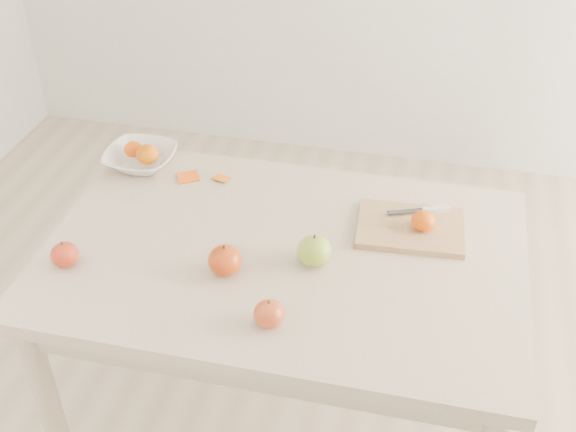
# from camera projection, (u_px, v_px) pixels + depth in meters

# --- Properties ---
(table) EXTENTS (1.20, 0.80, 0.75)m
(table) POSITION_uv_depth(u_px,v_px,m) (284.00, 279.00, 1.87)
(table) COLOR beige
(table) RESTS_ON ground
(cutting_board) EXTENTS (0.28, 0.22, 0.02)m
(cutting_board) POSITION_uv_depth(u_px,v_px,m) (411.00, 228.00, 1.87)
(cutting_board) COLOR #AE7E57
(cutting_board) RESTS_ON table
(board_tangerine) EXTENTS (0.06, 0.06, 0.05)m
(board_tangerine) POSITION_uv_depth(u_px,v_px,m) (423.00, 221.00, 1.84)
(board_tangerine) COLOR #D34307
(board_tangerine) RESTS_ON cutting_board
(fruit_bowl) EXTENTS (0.20, 0.20, 0.05)m
(fruit_bowl) POSITION_uv_depth(u_px,v_px,m) (141.00, 158.00, 2.12)
(fruit_bowl) COLOR white
(fruit_bowl) RESTS_ON table
(bowl_tangerine_near) EXTENTS (0.05, 0.05, 0.05)m
(bowl_tangerine_near) POSITION_uv_depth(u_px,v_px,m) (133.00, 149.00, 2.12)
(bowl_tangerine_near) COLOR #E34D08
(bowl_tangerine_near) RESTS_ON fruit_bowl
(bowl_tangerine_far) EXTENTS (0.07, 0.07, 0.06)m
(bowl_tangerine_far) POSITION_uv_depth(u_px,v_px,m) (147.00, 154.00, 2.09)
(bowl_tangerine_far) COLOR #E76008
(bowl_tangerine_far) RESTS_ON fruit_bowl
(orange_peel_a) EXTENTS (0.07, 0.07, 0.01)m
(orange_peel_a) POSITION_uv_depth(u_px,v_px,m) (188.00, 178.00, 2.08)
(orange_peel_a) COLOR #E0520F
(orange_peel_a) RESTS_ON table
(orange_peel_b) EXTENTS (0.05, 0.05, 0.01)m
(orange_peel_b) POSITION_uv_depth(u_px,v_px,m) (221.00, 179.00, 2.07)
(orange_peel_b) COLOR orange
(orange_peel_b) RESTS_ON table
(paring_knife) EXTENTS (0.17, 0.07, 0.01)m
(paring_knife) POSITION_uv_depth(u_px,v_px,m) (431.00, 210.00, 1.91)
(paring_knife) COLOR silver
(paring_knife) RESTS_ON cutting_board
(apple_green) EXTENTS (0.09, 0.09, 0.08)m
(apple_green) POSITION_uv_depth(u_px,v_px,m) (314.00, 250.00, 1.75)
(apple_green) COLOR #659825
(apple_green) RESTS_ON table
(apple_red_c) EXTENTS (0.08, 0.08, 0.07)m
(apple_red_c) POSITION_uv_depth(u_px,v_px,m) (225.00, 260.00, 1.72)
(apple_red_c) COLOR #8B0B02
(apple_red_c) RESTS_ON table
(apple_red_d) EXTENTS (0.07, 0.07, 0.06)m
(apple_red_d) POSITION_uv_depth(u_px,v_px,m) (65.00, 254.00, 1.75)
(apple_red_d) COLOR #99080E
(apple_red_d) RESTS_ON table
(apple_red_e) EXTENTS (0.07, 0.07, 0.06)m
(apple_red_e) POSITION_uv_depth(u_px,v_px,m) (269.00, 314.00, 1.59)
(apple_red_e) COLOR #A52B19
(apple_red_e) RESTS_ON table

